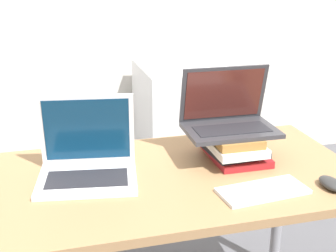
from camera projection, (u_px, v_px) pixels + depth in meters
The scene contains 7 objects.
desk at pixel (171, 196), 1.65m from camera, with size 1.32×0.72×0.71m.
laptop_left at pixel (87, 162), 1.59m from camera, with size 0.36×0.31×0.27m.
book_stack at pixel (233, 145), 1.74m from camera, with size 0.21×0.29×0.11m.
laptop_on_books at pixel (228, 118), 1.72m from camera, with size 0.34×0.23×0.23m.
wireless_keyboard at pixel (263, 191), 1.50m from camera, with size 0.30×0.15×0.01m.
mouse at pixel (331, 183), 1.52m from camera, with size 0.06×0.11×0.03m.
mini_fridge at pixel (183, 128), 3.00m from camera, with size 0.53×0.62×0.81m.
Camera 1 is at (-0.40, -1.06, 1.42)m, focal length 50.00 mm.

